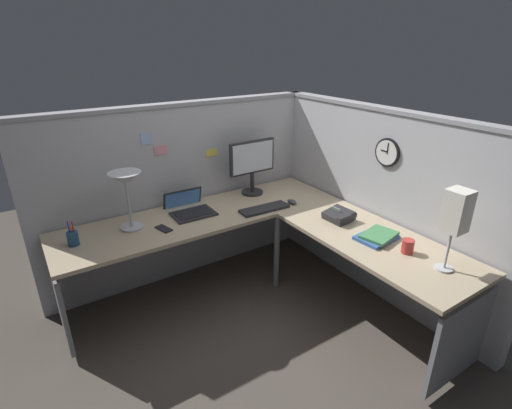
% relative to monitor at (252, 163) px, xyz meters
% --- Properties ---
extents(ground_plane, '(6.80, 6.80, 0.00)m').
position_rel_monitor_xyz_m(ground_plane, '(-0.22, -0.64, -1.02)').
color(ground_plane, '#4C443D').
extents(cubicle_wall_back, '(2.57, 0.12, 1.58)m').
position_rel_monitor_xyz_m(cubicle_wall_back, '(-0.58, 0.23, -0.23)').
color(cubicle_wall_back, '#B2B2B7').
rests_on(cubicle_wall_back, ground).
extents(cubicle_wall_right, '(0.12, 2.37, 1.58)m').
position_rel_monitor_xyz_m(cubicle_wall_right, '(0.65, -0.90, -0.23)').
color(cubicle_wall_right, '#B2B2B7').
rests_on(cubicle_wall_right, ground).
extents(desk, '(2.35, 2.15, 0.73)m').
position_rel_monitor_xyz_m(desk, '(-0.36, -0.69, -0.39)').
color(desk, tan).
rests_on(desk, ground).
extents(monitor, '(0.46, 0.20, 0.50)m').
position_rel_monitor_xyz_m(monitor, '(0.00, 0.00, 0.00)').
color(monitor, '#232326').
rests_on(monitor, desk).
extents(laptop, '(0.34, 0.38, 0.22)m').
position_rel_monitor_xyz_m(laptop, '(-0.66, -0.04, -0.27)').
color(laptop, '#232326').
rests_on(laptop, desk).
extents(keyboard, '(0.44, 0.16, 0.02)m').
position_rel_monitor_xyz_m(keyboard, '(-0.12, -0.38, -0.28)').
color(keyboard, '#232326').
rests_on(keyboard, desk).
extents(computer_mouse, '(0.06, 0.10, 0.03)m').
position_rel_monitor_xyz_m(computer_mouse, '(0.16, -0.40, -0.28)').
color(computer_mouse, '#38383D').
rests_on(computer_mouse, desk).
extents(desk_lamp_dome, '(0.24, 0.24, 0.44)m').
position_rel_monitor_xyz_m(desk_lamp_dome, '(-1.16, -0.11, 0.07)').
color(desk_lamp_dome, '#B7BABF').
rests_on(desk_lamp_dome, desk).
extents(pen_cup, '(0.08, 0.08, 0.18)m').
position_rel_monitor_xyz_m(pen_cup, '(-1.58, -0.15, -0.24)').
color(pen_cup, navy).
rests_on(pen_cup, desk).
extents(cell_phone, '(0.10, 0.16, 0.01)m').
position_rel_monitor_xyz_m(cell_phone, '(-0.96, -0.26, -0.29)').
color(cell_phone, black).
rests_on(cell_phone, desk).
extents(office_phone, '(0.20, 0.21, 0.11)m').
position_rel_monitor_xyz_m(office_phone, '(0.26, -0.87, -0.26)').
color(office_phone, '#232326').
rests_on(office_phone, desk).
extents(book_stack, '(0.31, 0.25, 0.04)m').
position_rel_monitor_xyz_m(book_stack, '(0.27, -1.25, -0.27)').
color(book_stack, '#335999').
rests_on(book_stack, desk).
extents(desk_lamp_paper, '(0.13, 0.13, 0.53)m').
position_rel_monitor_xyz_m(desk_lamp_paper, '(0.31, -1.74, 0.09)').
color(desk_lamp_paper, '#B7BABF').
rests_on(desk_lamp_paper, desk).
extents(coffee_mug, '(0.08, 0.08, 0.10)m').
position_rel_monitor_xyz_m(coffee_mug, '(0.28, -1.49, -0.25)').
color(coffee_mug, '#B2332D').
rests_on(coffee_mug, desk).
extents(wall_clock, '(0.04, 0.22, 0.22)m').
position_rel_monitor_xyz_m(wall_clock, '(0.60, -0.98, 0.24)').
color(wall_clock, black).
extents(pinned_note_leftmost, '(0.11, 0.00, 0.08)m').
position_rel_monitor_xyz_m(pinned_note_leftmost, '(-0.78, 0.18, 0.19)').
color(pinned_note_leftmost, pink).
extents(pinned_note_middle, '(0.09, 0.00, 0.09)m').
position_rel_monitor_xyz_m(pinned_note_middle, '(-0.88, 0.18, 0.30)').
color(pinned_note_middle, '#99B7E5').
extents(pinned_note_rightmost, '(0.11, 0.00, 0.06)m').
position_rel_monitor_xyz_m(pinned_note_rightmost, '(-0.32, 0.18, 0.10)').
color(pinned_note_rightmost, '#EAD84C').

